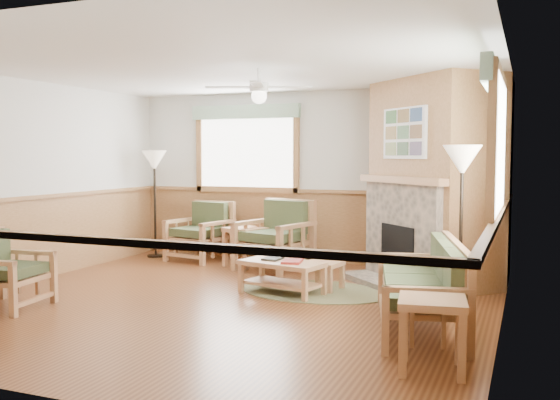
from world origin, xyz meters
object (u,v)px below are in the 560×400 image
at_px(end_table_sofa, 432,335).
at_px(armchair_left, 7,270).
at_px(armchair_back_right, 274,235).
at_px(coffee_table, 282,278).
at_px(floor_lamp_right, 461,228).
at_px(floor_lamp_left, 155,204).
at_px(footstool, 324,276).
at_px(armchair_back_left, 200,231).
at_px(end_table_chairs, 245,247).
at_px(sofa, 419,285).

bearing_deg(end_table_sofa, armchair_left, 176.24).
height_order(armchair_back_right, armchair_left, armchair_back_right).
relative_size(coffee_table, end_table_sofa, 1.75).
bearing_deg(floor_lamp_right, floor_lamp_left, 160.26).
height_order(footstool, floor_lamp_right, floor_lamp_right).
bearing_deg(armchair_back_right, footstool, -28.75).
bearing_deg(armchair_left, floor_lamp_right, -76.30).
distance_m(armchair_left, footstool, 3.71).
relative_size(armchair_back_left, armchair_left, 1.10).
height_order(end_table_sofa, footstool, end_table_sofa).
bearing_deg(armchair_back_left, floor_lamp_left, -170.29).
distance_m(armchair_back_left, end_table_chairs, 0.96).
xyz_separation_m(armchair_back_left, coffee_table, (2.15, -1.78, -0.27)).
distance_m(coffee_table, footstool, 0.57).
relative_size(end_table_sofa, floor_lamp_right, 0.32).
relative_size(footstool, floor_lamp_left, 0.23).
bearing_deg(armchair_left, armchair_back_left, -13.84).
bearing_deg(coffee_table, floor_lamp_left, 161.99).
bearing_deg(armchair_back_right, end_table_sofa, -36.79).
height_order(armchair_left, footstool, armchair_left).
bearing_deg(armchair_back_right, coffee_table, -49.19).
height_order(sofa, armchair_back_right, armchair_back_right).
relative_size(end_table_chairs, footstool, 1.43).
xyz_separation_m(end_table_chairs, end_table_sofa, (3.33, -3.65, -0.01)).
height_order(coffee_table, floor_lamp_right, floor_lamp_right).
distance_m(armchair_back_right, floor_lamp_left, 2.34).
height_order(armchair_left, floor_lamp_left, floor_lamp_left).
bearing_deg(end_table_chairs, floor_lamp_left, 171.97).
bearing_deg(armchair_back_left, end_table_sofa, -31.24).
bearing_deg(armchair_back_right, floor_lamp_right, -13.04).
bearing_deg(floor_lamp_right, armchair_back_left, 156.95).
relative_size(end_table_sofa, floor_lamp_left, 0.33).
relative_size(armchair_left, floor_lamp_right, 0.47).
xyz_separation_m(armchair_back_right, coffee_table, (0.71, -1.47, -0.31)).
bearing_deg(sofa, footstool, -146.84).
height_order(armchair_back_left, end_table_sofa, armchair_back_left).
height_order(armchair_back_right, coffee_table, armchair_back_right).
xyz_separation_m(armchair_back_left, end_table_sofa, (4.25, -3.88, -0.18)).
height_order(armchair_back_left, end_table_chairs, armchair_back_left).
xyz_separation_m(armchair_back_left, armchair_left, (-0.43, -3.57, -0.04)).
bearing_deg(armchair_back_left, coffee_table, -28.59).
height_order(armchair_back_right, end_table_sofa, armchair_back_right).
bearing_deg(end_table_sofa, end_table_chairs, 132.35).
xyz_separation_m(armchair_back_right, armchair_left, (-1.86, -3.26, -0.08)).
bearing_deg(floor_lamp_left, footstool, -22.40).
distance_m(end_table_chairs, floor_lamp_right, 3.73).
distance_m(sofa, floor_lamp_right, 1.04).
bearing_deg(floor_lamp_left, coffee_table, -31.07).
xyz_separation_m(sofa, floor_lamp_left, (-4.80, 2.71, 0.46)).
height_order(armchair_left, floor_lamp_right, floor_lamp_right).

